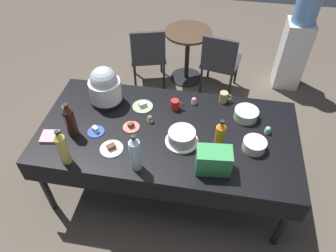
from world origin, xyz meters
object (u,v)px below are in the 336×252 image
(cupcake_mint, at_px, (268,130))
(coffee_mug_tan, at_px, (224,97))
(coffee_mug_red, at_px, (175,105))
(slow_cooker, at_px, (105,87))
(round_cafe_table, at_px, (188,47))
(dessert_plate_cobalt, at_px, (96,131))
(frosted_layer_cake, at_px, (182,137))
(cupcake_berry, at_px, (150,119))
(dessert_plate_white, at_px, (111,148))
(cupcake_rose, at_px, (194,101))
(dessert_plate_sage, at_px, (143,106))
(soda_carton, at_px, (214,160))
(ceramic_snack_bowl, at_px, (254,145))
(cupcake_cocoa, at_px, (65,108))
(water_cooler, at_px, (295,45))
(dessert_plate_coral, at_px, (131,126))
(soda_bottle_cola, at_px, (70,121))
(potluck_table, at_px, (168,135))
(soda_bottle_ginger_ale, at_px, (62,148))
(glass_salad_bowl, at_px, (246,114))
(soda_bottle_orange_juice, at_px, (220,135))
(soda_bottle_water, at_px, (135,153))
(maroon_chair_right, at_px, (220,60))

(cupcake_mint, relative_size, coffee_mug_tan, 0.56)
(coffee_mug_tan, distance_m, coffee_mug_red, 0.46)
(slow_cooker, xyz_separation_m, round_cafe_table, (0.57, 1.50, -0.42))
(dessert_plate_cobalt, bearing_deg, slow_cooker, 93.78)
(frosted_layer_cake, height_order, cupcake_berry, frosted_layer_cake)
(dessert_plate_white, xyz_separation_m, cupcake_rose, (0.59, 0.67, 0.02))
(dessert_plate_sage, height_order, soda_carton, soda_carton)
(ceramic_snack_bowl, distance_m, cupcake_cocoa, 1.68)
(cupcake_mint, xyz_separation_m, cupcake_cocoa, (-1.79, -0.03, 0.00))
(water_cooler, bearing_deg, slow_cooker, -139.82)
(dessert_plate_coral, relative_size, cupcake_rose, 2.14)
(dessert_plate_coral, relative_size, cupcake_berry, 2.14)
(soda_bottle_cola, height_order, coffee_mug_tan, soda_bottle_cola)
(cupcake_cocoa, bearing_deg, soda_carton, -17.23)
(cupcake_mint, relative_size, water_cooler, 0.05)
(cupcake_berry, xyz_separation_m, cupcake_rose, (0.35, 0.31, 0.00))
(dessert_plate_cobalt, relative_size, cupcake_berry, 2.14)
(soda_carton, distance_m, water_cooler, 2.42)
(potluck_table, distance_m, soda_bottle_ginger_ale, 0.88)
(potluck_table, relative_size, dessert_plate_white, 11.70)
(glass_salad_bowl, xyz_separation_m, coffee_mug_red, (-0.63, 0.01, 0.01))
(dessert_plate_white, distance_m, soda_bottle_orange_juice, 0.87)
(dessert_plate_coral, distance_m, cupcake_berry, 0.18)
(frosted_layer_cake, height_order, soda_bottle_water, soda_bottle_water)
(slow_cooker, bearing_deg, ceramic_snack_bowl, -14.88)
(soda_bottle_ginger_ale, bearing_deg, frosted_layer_cake, 22.75)
(soda_bottle_ginger_ale, distance_m, coffee_mug_red, 1.05)
(dessert_plate_white, relative_size, water_cooler, 0.15)
(cupcake_rose, height_order, soda_bottle_water, soda_bottle_water)
(cupcake_mint, distance_m, cupcake_rose, 0.71)
(round_cafe_table, bearing_deg, glass_salad_bowl, -65.04)
(soda_bottle_cola, bearing_deg, ceramic_snack_bowl, 3.53)
(soda_bottle_orange_juice, xyz_separation_m, maroon_chair_right, (-0.05, 1.65, -0.39))
(cupcake_berry, distance_m, soda_carton, 0.72)
(cupcake_rose, bearing_deg, maroon_chair_right, 79.90)
(cupcake_berry, height_order, coffee_mug_tan, coffee_mug_tan)
(soda_bottle_cola, distance_m, maroon_chair_right, 2.12)
(dessert_plate_sage, distance_m, soda_bottle_water, 0.71)
(frosted_layer_cake, bearing_deg, maroon_chair_right, 81.39)
(dessert_plate_coral, bearing_deg, ceramic_snack_bowl, -3.41)
(dessert_plate_coral, height_order, soda_carton, soda_carton)
(potluck_table, relative_size, dessert_plate_sage, 11.63)
(soda_bottle_orange_juice, xyz_separation_m, coffee_mug_red, (-0.41, 0.38, -0.08))
(potluck_table, height_order, cupcake_berry, cupcake_berry)
(potluck_table, distance_m, cupcake_rose, 0.43)
(ceramic_snack_bowl, relative_size, dessert_plate_cobalt, 1.29)
(dessert_plate_coral, height_order, dessert_plate_white, dessert_plate_coral)
(soda_bottle_water, bearing_deg, slow_cooker, 123.07)
(cupcake_berry, bearing_deg, maroon_chair_right, 69.27)
(coffee_mug_tan, bearing_deg, round_cafe_table, 110.68)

